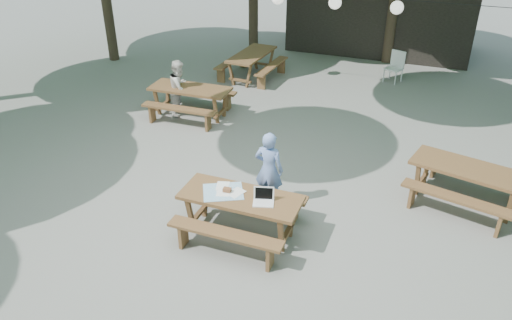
{
  "coord_description": "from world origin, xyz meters",
  "views": [
    {
      "loc": [
        2.7,
        -7.35,
        5.26
      ],
      "look_at": [
        0.03,
        -0.41,
        1.05
      ],
      "focal_mm": 35.0,
      "sensor_mm": 36.0,
      "label": 1
    }
  ],
  "objects": [
    {
      "name": "pavilion",
      "position": [
        0.5,
        10.5,
        1.4
      ],
      "size": [
        6.0,
        3.0,
        2.8
      ],
      "primitive_type": "cube",
      "color": "black",
      "rests_on": "ground"
    },
    {
      "name": "tabletop_clutter",
      "position": [
        -0.27,
        -1.1,
        0.76
      ],
      "size": [
        0.83,
        0.79,
        0.08
      ],
      "color": "#3B95CC",
      "rests_on": "main_picnic_table"
    },
    {
      "name": "picnic_table_ne",
      "position": [
        3.51,
        1.21,
        0.39
      ],
      "size": [
        2.22,
        1.98,
        0.75
      ],
      "rotation": [
        0.0,
        0.0,
        -0.24
      ],
      "color": "brown",
      "rests_on": "ground"
    },
    {
      "name": "main_picnic_table",
      "position": [
        0.03,
        -1.11,
        0.39
      ],
      "size": [
        2.0,
        1.58,
        0.75
      ],
      "color": "brown",
      "rests_on": "ground"
    },
    {
      "name": "ground",
      "position": [
        0.0,
        0.0,
        0.0
      ],
      "size": [
        80.0,
        80.0,
        0.0
      ],
      "primitive_type": "plane",
      "color": "slate",
      "rests_on": "ground"
    },
    {
      "name": "plastic_chair",
      "position": [
        1.43,
        7.2,
        0.26
      ],
      "size": [
        0.57,
        0.57,
        0.9
      ],
      "rotation": [
        0.0,
        0.0,
        -0.36
      ],
      "color": "silver",
      "rests_on": "ground"
    },
    {
      "name": "picnic_table_nw",
      "position": [
        -3.0,
        2.9,
        0.39
      ],
      "size": [
        2.03,
        1.64,
        0.75
      ],
      "rotation": [
        0.0,
        0.0,
        0.03
      ],
      "color": "brown",
      "rests_on": "ground"
    },
    {
      "name": "laptop",
      "position": [
        0.44,
        -1.14,
        0.81
      ],
      "size": [
        0.39,
        0.34,
        0.24
      ],
      "rotation": [
        0.0,
        0.0,
        0.29
      ],
      "color": "white",
      "rests_on": "main_picnic_table"
    },
    {
      "name": "paper_lanterns",
      "position": [
        -0.19,
        6.0,
        2.4
      ],
      "size": [
        9.0,
        0.34,
        0.38
      ],
      "color": "black",
      "rests_on": "ground"
    },
    {
      "name": "picnic_table_far_w",
      "position": [
        -2.59,
        6.02,
        0.39
      ],
      "size": [
        1.7,
        2.05,
        0.75
      ],
      "rotation": [
        0.0,
        0.0,
        1.51
      ],
      "color": "brown",
      "rests_on": "ground"
    },
    {
      "name": "second_person",
      "position": [
        -3.29,
        2.9,
        0.7
      ],
      "size": [
        0.61,
        0.74,
        1.41
      ],
      "primitive_type": "imported",
      "rotation": [
        0.0,
        0.0,
        1.69
      ],
      "color": "silver",
      "rests_on": "ground"
    },
    {
      "name": "woman",
      "position": [
        0.16,
        -0.12,
        0.73
      ],
      "size": [
        0.54,
        0.36,
        1.46
      ],
      "primitive_type": "imported",
      "rotation": [
        0.0,
        0.0,
        3.12
      ],
      "color": "#7491D3",
      "rests_on": "ground"
    }
  ]
}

